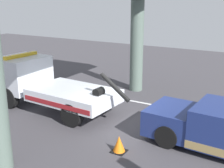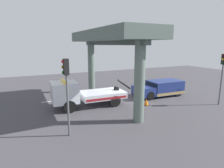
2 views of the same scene
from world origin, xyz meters
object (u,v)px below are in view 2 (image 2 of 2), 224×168
object	(u,v)px
traffic_cone_orange	(146,102)
traffic_light_near	(223,68)
towed_van_green	(160,88)
traffic_light_mid	(66,81)
traffic_light_far	(141,73)
tow_truck_white	(81,93)

from	to	relation	value
traffic_cone_orange	traffic_light_near	bearing A→B (deg)	155.20
towed_van_green	traffic_light_mid	size ratio (longest dim) A/B	1.16
traffic_light_near	traffic_light_far	world-z (taller)	traffic_light_far
tow_truck_white	traffic_light_near	distance (m)	12.42
traffic_light_near	towed_van_green	bearing A→B (deg)	-60.11
towed_van_green	traffic_cone_orange	distance (m)	3.81
traffic_light_mid	traffic_cone_orange	size ratio (longest dim) A/B	7.83
towed_van_green	traffic_light_far	world-z (taller)	traffic_light_far
tow_truck_white	towed_van_green	world-z (taller)	tow_truck_white
tow_truck_white	towed_van_green	distance (m)	8.56
tow_truck_white	traffic_light_near	xyz separation A→B (m)	(-11.28, 4.78, 2.08)
towed_van_green	traffic_cone_orange	bearing A→B (deg)	32.00
traffic_light_far	traffic_cone_orange	distance (m)	4.89
tow_truck_white	traffic_light_near	bearing A→B (deg)	157.04
tow_truck_white	traffic_light_mid	bearing A→B (deg)	65.03
traffic_light_near	traffic_light_mid	world-z (taller)	traffic_light_mid
traffic_cone_orange	traffic_light_far	bearing A→B (deg)	46.74
towed_van_green	traffic_light_near	size ratio (longest dim) A/B	1.17
tow_truck_white	traffic_light_far	xyz separation A→B (m)	(-2.78, 4.78, 2.20)
traffic_light_mid	traffic_cone_orange	distance (m)	8.61
towed_van_green	traffic_light_mid	world-z (taller)	traffic_light_mid
tow_truck_white	traffic_light_far	distance (m)	5.95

